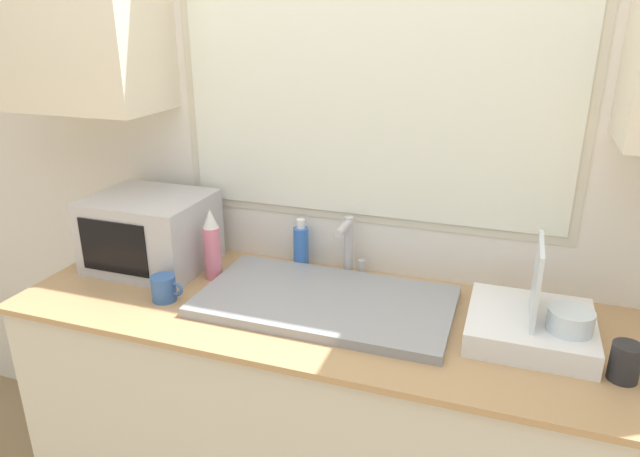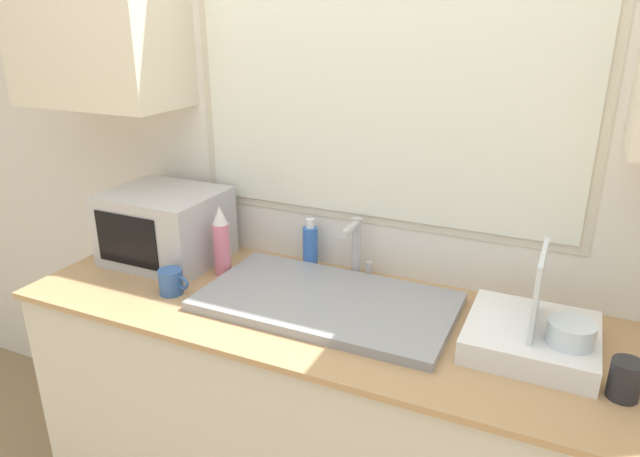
{
  "view_description": "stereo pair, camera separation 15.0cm",
  "coord_description": "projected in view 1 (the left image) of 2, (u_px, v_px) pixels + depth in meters",
  "views": [
    {
      "loc": [
        0.46,
        -1.18,
        1.77
      ],
      "look_at": [
        -0.05,
        0.29,
        1.19
      ],
      "focal_mm": 32.0,
      "sensor_mm": 36.0,
      "label": 1
    },
    {
      "loc": [
        0.6,
        -1.12,
        1.77
      ],
      "look_at": [
        -0.05,
        0.29,
        1.19
      ],
      "focal_mm": 32.0,
      "sensor_mm": 36.0,
      "label": 2
    }
  ],
  "objects": [
    {
      "name": "countertop",
      "position": [
        337.0,
        428.0,
        1.93
      ],
      "size": [
        2.07,
        0.68,
        0.91
      ],
      "color": "beige",
      "rests_on": "ground_plane"
    },
    {
      "name": "wall_back",
      "position": [
        368.0,
        123.0,
        1.86
      ],
      "size": [
        6.0,
        0.38,
        2.6
      ],
      "color": "silver",
      "rests_on": "ground_plane"
    },
    {
      "name": "sink_basin",
      "position": [
        326.0,
        301.0,
        1.8
      ],
      "size": [
        0.79,
        0.44,
        0.03
      ],
      "color": "gray",
      "rests_on": "countertop"
    },
    {
      "name": "faucet",
      "position": [
        349.0,
        243.0,
        1.97
      ],
      "size": [
        0.08,
        0.14,
        0.21
      ],
      "color": "#B7B7BC",
      "rests_on": "countertop"
    },
    {
      "name": "microwave",
      "position": [
        151.0,
        232.0,
        2.05
      ],
      "size": [
        0.4,
        0.35,
        0.26
      ],
      "color": "#B2B2B7",
      "rests_on": "countertop"
    },
    {
      "name": "dish_rack",
      "position": [
        534.0,
        323.0,
        1.6
      ],
      "size": [
        0.34,
        0.33,
        0.29
      ],
      "color": "white",
      "rests_on": "countertop"
    },
    {
      "name": "spray_bottle",
      "position": [
        212.0,
        245.0,
        1.96
      ],
      "size": [
        0.06,
        0.06,
        0.25
      ],
      "color": "#D8728C",
      "rests_on": "countertop"
    },
    {
      "name": "soap_bottle",
      "position": [
        301.0,
        246.0,
        2.05
      ],
      "size": [
        0.05,
        0.05,
        0.19
      ],
      "color": "blue",
      "rests_on": "countertop"
    },
    {
      "name": "mug_near_sink",
      "position": [
        164.0,
        288.0,
        1.83
      ],
      "size": [
        0.11,
        0.08,
        0.08
      ],
      "color": "#335999",
      "rests_on": "countertop"
    },
    {
      "name": "mug_by_rack",
      "position": [
        626.0,
        362.0,
        1.42
      ],
      "size": [
        0.11,
        0.07,
        0.1
      ],
      "color": "#262628",
      "rests_on": "countertop"
    }
  ]
}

